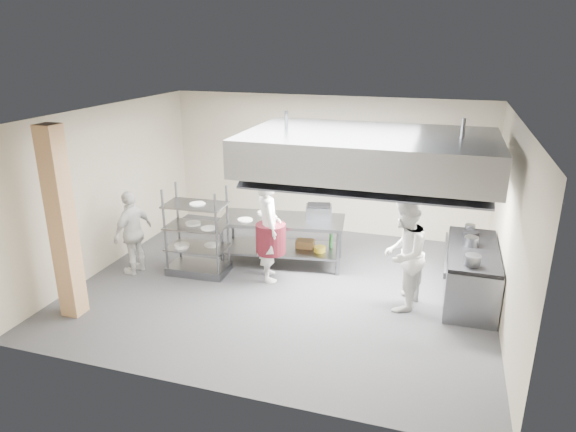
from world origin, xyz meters
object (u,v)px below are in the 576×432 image
(chef_head, at_px, (268,229))
(stockpot, at_px, (471,241))
(chef_line, at_px, (404,254))
(griddle, at_px, (319,212))
(cooking_range, at_px, (471,275))
(pass_rack, at_px, (197,231))
(island, at_px, (282,241))
(chef_plating, at_px, (133,232))

(chef_head, height_order, stockpot, chef_head)
(chef_line, bearing_deg, griddle, -116.83)
(cooking_range, bearing_deg, pass_rack, -174.63)
(island, bearing_deg, cooking_range, -15.67)
(pass_rack, distance_m, cooking_range, 4.82)
(chef_line, bearing_deg, chef_plating, -77.63)
(island, distance_m, chef_line, 2.63)
(cooking_range, height_order, stockpot, stockpot)
(chef_line, distance_m, griddle, 2.17)
(chef_head, bearing_deg, cooking_range, -113.22)
(pass_rack, xyz_separation_m, cooking_range, (4.78, 0.45, -0.40))
(pass_rack, height_order, stockpot, pass_rack)
(island, height_order, cooking_range, island)
(chef_line, xyz_separation_m, griddle, (-1.71, 1.32, 0.11))
(chef_head, relative_size, chef_line, 1.04)
(griddle, distance_m, stockpot, 2.79)
(pass_rack, xyz_separation_m, chef_head, (1.33, 0.16, 0.14))
(cooking_range, distance_m, chef_line, 1.35)
(pass_rack, bearing_deg, island, 30.14)
(chef_line, distance_m, stockpot, 1.26)
(cooking_range, height_order, griddle, griddle)
(griddle, bearing_deg, pass_rack, -163.84)
(cooking_range, relative_size, chef_line, 1.09)
(chef_plating, bearing_deg, island, 125.07)
(chef_plating, bearing_deg, cooking_range, 106.78)
(island, distance_m, stockpot, 3.43)
(island, relative_size, chef_line, 1.27)
(chef_line, bearing_deg, stockpot, 136.80)
(island, bearing_deg, pass_rack, -155.76)
(griddle, bearing_deg, chef_head, -137.96)
(chef_head, distance_m, stockpot, 3.42)
(pass_rack, xyz_separation_m, chef_plating, (-1.13, -0.32, -0.04))
(island, distance_m, pass_rack, 1.65)
(cooking_range, xyz_separation_m, chef_plating, (-5.91, -0.77, 0.36))
(chef_plating, relative_size, griddle, 3.27)
(chef_plating, xyz_separation_m, griddle, (3.12, 1.45, 0.24))
(island, xyz_separation_m, pass_rack, (-1.35, -0.87, 0.36))
(chef_head, xyz_separation_m, stockpot, (3.40, 0.38, 0.02))
(pass_rack, bearing_deg, griddle, 26.73)
(island, distance_m, chef_head, 0.87)
(chef_line, relative_size, griddle, 3.82)
(chef_head, relative_size, chef_plating, 1.22)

